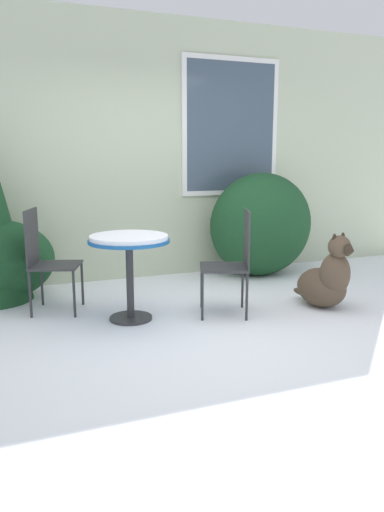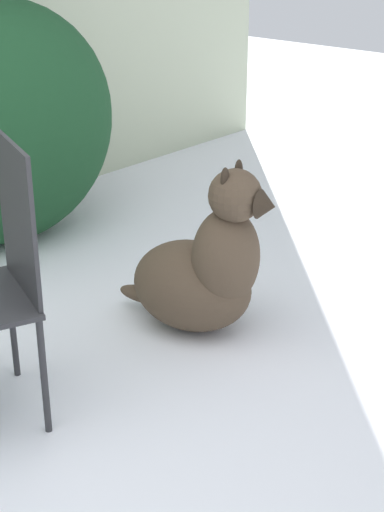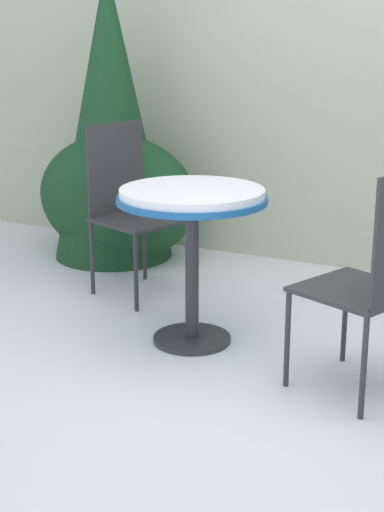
# 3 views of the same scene
# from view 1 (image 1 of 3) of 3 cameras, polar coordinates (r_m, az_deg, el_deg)

# --- Properties ---
(ground_plane) EXTENTS (16.00, 16.00, 0.00)m
(ground_plane) POSITION_cam_1_polar(r_m,az_deg,el_deg) (4.22, 3.03, -8.85)
(ground_plane) COLOR white
(house_wall) EXTENTS (8.00, 0.10, 3.04)m
(house_wall) POSITION_cam_1_polar(r_m,az_deg,el_deg) (6.05, -5.04, 12.11)
(house_wall) COLOR #B2BC9E
(house_wall) RESTS_ON ground_plane
(shrub_middle) EXTENTS (1.32, 0.86, 1.26)m
(shrub_middle) POSITION_cam_1_polar(r_m,az_deg,el_deg) (6.17, 7.92, 3.55)
(shrub_middle) COLOR #194223
(shrub_middle) RESTS_ON ground_plane
(patio_table) EXTENTS (0.72, 0.72, 0.77)m
(patio_table) POSITION_cam_1_polar(r_m,az_deg,el_deg) (4.44, -7.19, 0.71)
(patio_table) COLOR #2D2D30
(patio_table) RESTS_ON ground_plane
(patio_chair_near_table) EXTENTS (0.56, 0.56, 0.98)m
(patio_chair_near_table) POSITION_cam_1_polar(r_m,az_deg,el_deg) (4.87, -16.32, -0.10)
(patio_chair_near_table) COLOR #2D2D30
(patio_chair_near_table) RESTS_ON ground_plane
(patio_chair_far_side) EXTENTS (0.56, 0.56, 0.98)m
(patio_chair_far_side) POSITION_cam_1_polar(r_m,az_deg,el_deg) (4.61, 4.72, -0.30)
(patio_chair_far_side) COLOR #2D2D30
(patio_chair_far_side) RESTS_ON ground_plane
(dog) EXTENTS (0.50, 0.74, 0.75)m
(dog) POSITION_cam_1_polar(r_m,az_deg,el_deg) (5.01, 15.10, -2.73)
(dog) COLOR #4C3D2D
(dog) RESTS_ON ground_plane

